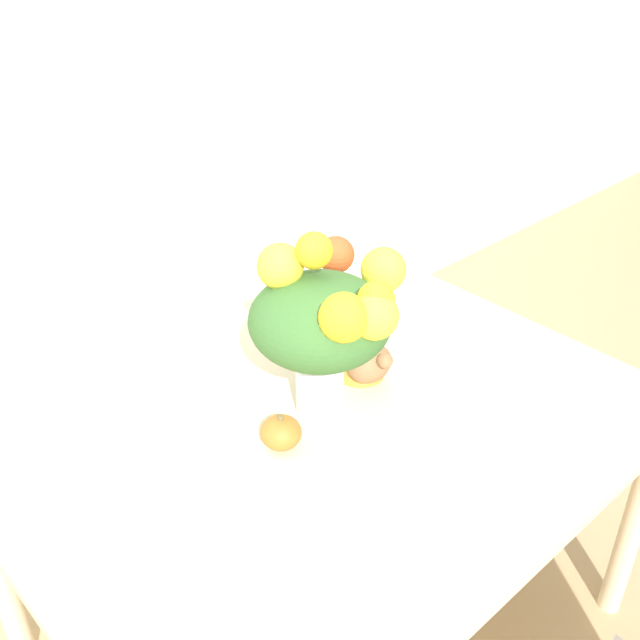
{
  "coord_description": "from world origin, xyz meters",
  "views": [
    {
      "loc": [
        -0.9,
        -0.95,
        1.8
      ],
      "look_at": [
        0.01,
        0.04,
        0.98
      ],
      "focal_mm": 42.0,
      "sensor_mm": 36.0,
      "label": 1
    }
  ],
  "objects_px": {
    "turkey_figurine": "(365,360)",
    "dining_chair_near_window": "(169,337)",
    "pumpkin": "(281,432)",
    "flower_vase": "(325,320)"
  },
  "relations": [
    {
      "from": "turkey_figurine",
      "to": "dining_chair_near_window",
      "type": "bearing_deg",
      "value": 94.72
    },
    {
      "from": "pumpkin",
      "to": "turkey_figurine",
      "type": "relative_size",
      "value": 0.55
    },
    {
      "from": "turkey_figurine",
      "to": "dining_chair_near_window",
      "type": "relative_size",
      "value": 0.17
    },
    {
      "from": "flower_vase",
      "to": "dining_chair_near_window",
      "type": "bearing_deg",
      "value": 83.48
    },
    {
      "from": "pumpkin",
      "to": "turkey_figurine",
      "type": "height_order",
      "value": "turkey_figurine"
    },
    {
      "from": "flower_vase",
      "to": "turkey_figurine",
      "type": "bearing_deg",
      "value": 12.29
    },
    {
      "from": "dining_chair_near_window",
      "to": "pumpkin",
      "type": "bearing_deg",
      "value": -111.97
    },
    {
      "from": "pumpkin",
      "to": "turkey_figurine",
      "type": "bearing_deg",
      "value": 10.54
    },
    {
      "from": "turkey_figurine",
      "to": "dining_chair_near_window",
      "type": "xyz_separation_m",
      "value": [
        -0.07,
        0.81,
        -0.29
      ]
    },
    {
      "from": "flower_vase",
      "to": "dining_chair_near_window",
      "type": "height_order",
      "value": "flower_vase"
    }
  ]
}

